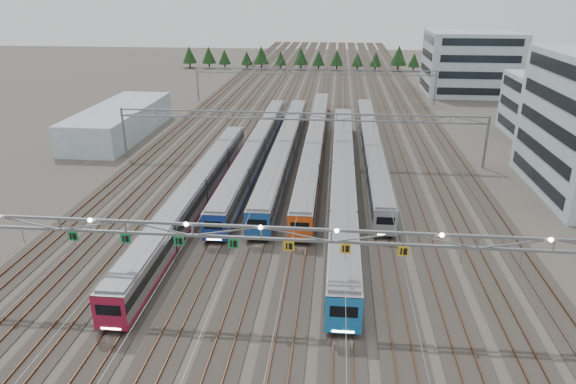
# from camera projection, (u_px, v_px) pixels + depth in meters

# --- Properties ---
(ground) EXTENTS (400.00, 400.00, 0.00)m
(ground) POSITION_uv_depth(u_px,v_px,m) (263.00, 310.00, 43.53)
(ground) COLOR #47423A
(ground) RESTS_ON ground
(track_bed) EXTENTS (54.00, 260.00, 5.42)m
(track_bed) POSITION_uv_depth(u_px,v_px,m) (317.00, 85.00, 135.42)
(track_bed) COLOR #2D2823
(track_bed) RESTS_ON ground
(train_a) EXTENTS (2.75, 51.36, 3.58)m
(train_a) POSITION_uv_depth(u_px,v_px,m) (196.00, 192.00, 63.12)
(train_a) COLOR black
(train_a) RESTS_ON ground
(train_b) EXTENTS (2.69, 58.42, 3.50)m
(train_b) POSITION_uv_depth(u_px,v_px,m) (256.00, 148.00, 80.55)
(train_b) COLOR black
(train_b) RESTS_ON ground
(train_c) EXTENTS (2.80, 57.44, 3.65)m
(train_c) POSITION_uv_depth(u_px,v_px,m) (285.00, 148.00, 80.29)
(train_c) COLOR black
(train_c) RESTS_ON ground
(train_d) EXTENTS (2.70, 66.17, 3.51)m
(train_d) POSITION_uv_depth(u_px,v_px,m) (315.00, 142.00, 83.88)
(train_d) COLOR black
(train_d) RESTS_ON ground
(train_e) EXTENTS (2.93, 64.48, 3.81)m
(train_e) POSITION_uv_depth(u_px,v_px,m) (343.00, 174.00, 68.76)
(train_e) COLOR black
(train_e) RESTS_ON ground
(train_f) EXTENTS (2.62, 58.52, 3.41)m
(train_f) POSITION_uv_depth(u_px,v_px,m) (371.00, 146.00, 81.74)
(train_f) COLOR black
(train_f) RESTS_ON ground
(gantry_near) EXTENTS (56.36, 0.61, 8.08)m
(gantry_near) POSITION_uv_depth(u_px,v_px,m) (260.00, 236.00, 40.80)
(gantry_near) COLOR gray
(gantry_near) RESTS_ON ground
(gantry_mid) EXTENTS (56.36, 0.36, 8.00)m
(gantry_mid) POSITION_uv_depth(u_px,v_px,m) (299.00, 122.00, 78.14)
(gantry_mid) COLOR gray
(gantry_mid) RESTS_ON ground
(gantry_far) EXTENTS (56.36, 0.36, 8.00)m
(gantry_far) POSITION_uv_depth(u_px,v_px,m) (314.00, 75.00, 119.73)
(gantry_far) COLOR gray
(gantry_far) RESTS_ON ground
(depot_bldg_mid) EXTENTS (14.00, 16.00, 10.94)m
(depot_bldg_mid) POSITION_uv_depth(u_px,v_px,m) (552.00, 107.00, 92.15)
(depot_bldg_mid) COLOR #99ADB7
(depot_bldg_mid) RESTS_ON ground
(depot_bldg_north) EXTENTS (22.00, 18.00, 15.35)m
(depot_bldg_north) POSITION_uv_depth(u_px,v_px,m) (471.00, 63.00, 130.14)
(depot_bldg_north) COLOR #99ADB7
(depot_bldg_north) RESTS_ON ground
(west_shed) EXTENTS (10.00, 30.00, 5.20)m
(west_shed) POSITION_uv_depth(u_px,v_px,m) (120.00, 121.00, 94.39)
(west_shed) COLOR #99ADB7
(west_shed) RESTS_ON ground
(treeline) EXTENTS (87.50, 5.60, 7.02)m
(treeline) POSITION_uv_depth(u_px,v_px,m) (310.00, 57.00, 169.75)
(treeline) COLOR #332114
(treeline) RESTS_ON ground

